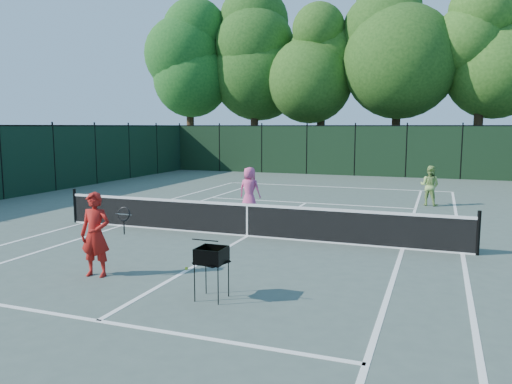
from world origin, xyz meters
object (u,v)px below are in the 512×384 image
(coach, at_px, (96,234))
(player_pink, at_px, (250,190))
(loose_ball_midcourt, at_px, (186,268))
(ball_hopper, at_px, (212,256))
(player_green, at_px, (430,186))

(coach, height_order, player_pink, coach)
(player_pink, bearing_deg, loose_ball_midcourt, 104.24)
(player_pink, distance_m, ball_hopper, 8.92)
(player_pink, xyz_separation_m, ball_hopper, (2.58, -8.54, -0.02))
(coach, relative_size, player_pink, 1.07)
(player_pink, distance_m, player_green, 6.99)
(coach, height_order, ball_hopper, coach)
(player_green, relative_size, loose_ball_midcourt, 22.31)
(player_pink, xyz_separation_m, loose_ball_midcourt, (1.31, -7.12, -0.76))
(player_pink, bearing_deg, player_green, -143.72)
(player_pink, height_order, loose_ball_midcourt, player_pink)
(player_green, relative_size, ball_hopper, 1.64)
(coach, xyz_separation_m, ball_hopper, (2.76, -0.43, -0.08))
(player_pink, height_order, player_green, player_pink)
(player_pink, relative_size, player_green, 1.05)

